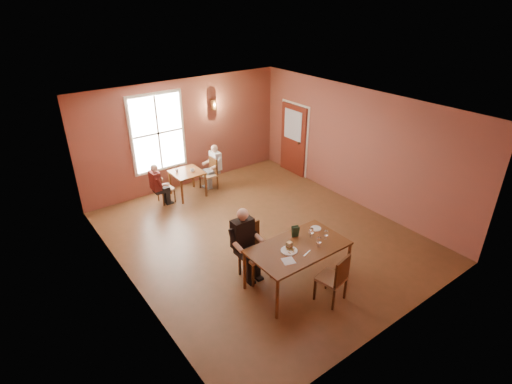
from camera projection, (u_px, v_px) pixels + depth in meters
ground at (261, 236)px, 9.21m from camera, size 6.00×7.00×0.01m
wall_back at (185, 134)px, 11.02m from camera, size 6.00×0.04×3.00m
wall_front at (402, 255)px, 6.02m from camera, size 6.00×0.04×3.00m
wall_left at (124, 220)px, 6.93m from camera, size 0.04×7.00×3.00m
wall_right at (356, 147)px, 10.12m from camera, size 0.04×7.00×3.00m
ceiling at (262, 108)px, 7.84m from camera, size 6.00×7.00×0.04m
window at (158, 133)px, 10.47m from camera, size 1.36×0.10×1.96m
door at (293, 140)px, 11.93m from camera, size 0.12×1.04×2.10m
wall_sconce at (214, 105)px, 11.11m from camera, size 0.16×0.16×0.28m
main_table at (297, 265)px, 7.52m from camera, size 1.84×1.03×0.86m
chair_diner_main at (255, 253)px, 7.66m from camera, size 0.49×0.49×1.11m
diner_main at (256, 248)px, 7.58m from camera, size 0.56×0.56×1.39m
chair_empty at (331, 277)px, 7.11m from camera, size 0.52×0.52×0.99m
plate_food at (289, 250)px, 7.18m from camera, size 0.39×0.39×0.04m
sandwich at (289, 246)px, 7.24m from camera, size 0.11×0.10×0.12m
goblet_a at (311, 232)px, 7.57m from camera, size 0.08×0.08×0.20m
goblet_b at (326, 235)px, 7.50m from camera, size 0.09×0.09×0.19m
goblet_c at (319, 242)px, 7.28m from camera, size 0.09×0.09×0.20m
menu_stand at (295, 231)px, 7.57m from camera, size 0.15×0.11×0.23m
knife at (307, 253)px, 7.13m from camera, size 0.22×0.08×0.00m
napkin at (288, 261)px, 6.93m from camera, size 0.26×0.26×0.01m
side_plate at (316, 228)px, 7.86m from camera, size 0.27×0.27×0.02m
second_table at (188, 183)px, 10.86m from camera, size 0.79×0.79×0.70m
chair_diner_white at (208, 174)px, 11.16m from camera, size 0.40×0.40×0.90m
diner_white at (209, 169)px, 11.11m from camera, size 0.48×0.48×1.19m
chair_diner_maroon at (166, 188)px, 10.49m from camera, size 0.36×0.36×0.82m
diner_maroon at (164, 183)px, 10.40m from camera, size 0.45×0.45×1.13m
cup_a at (192, 170)px, 10.69m from camera, size 0.13×0.13×0.08m
cup_b at (177, 171)px, 10.67m from camera, size 0.11×0.11×0.09m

